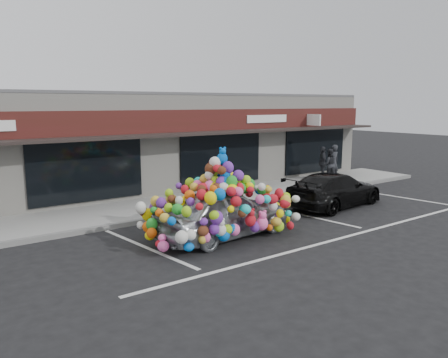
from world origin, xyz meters
TOP-DOWN VIEW (x-y plane):
  - ground at (0.00, 0.00)m, footprint 90.00×90.00m
  - shop_building at (0.00, 8.44)m, footprint 24.00×7.20m
  - sidewalk at (0.00, 4.00)m, footprint 26.00×3.00m
  - kerb at (0.00, 2.50)m, footprint 26.00×0.18m
  - parking_stripe_left at (-3.20, 0.20)m, footprint 0.73×4.37m
  - parking_stripe_mid at (2.80, 0.20)m, footprint 0.73×4.37m
  - parking_stripe_right at (8.20, 0.20)m, footprint 0.73×4.37m
  - lane_line at (2.00, -2.30)m, footprint 14.00×0.12m
  - toy_car at (-0.93, -0.19)m, footprint 3.08×4.72m
  - black_sedan at (4.68, 0.47)m, footprint 2.34×4.66m
  - pedestrian_a at (8.58, 3.87)m, footprint 0.65×0.44m
  - pedestrian_b at (8.36, 3.95)m, footprint 0.95×0.89m
  - pedestrian_c at (8.11, 4.14)m, footprint 1.00×0.93m

SIDE VIEW (x-z plane):
  - ground at x=0.00m, z-range 0.00..0.00m
  - parking_stripe_left at x=-3.20m, z-range 0.00..0.01m
  - parking_stripe_mid at x=2.80m, z-range 0.00..0.01m
  - parking_stripe_right at x=8.20m, z-range 0.00..0.01m
  - lane_line at x=2.00m, z-range 0.00..0.01m
  - sidewalk at x=0.00m, z-range 0.00..0.15m
  - kerb at x=0.00m, z-range -0.01..0.15m
  - black_sedan at x=4.68m, z-range 0.00..1.30m
  - toy_car at x=-0.93m, z-range -0.43..2.22m
  - pedestrian_b at x=8.36m, z-range 0.15..1.70m
  - pedestrian_c at x=8.11m, z-range 0.15..1.80m
  - pedestrian_a at x=8.58m, z-range 0.15..1.88m
  - shop_building at x=0.00m, z-range 0.01..4.32m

